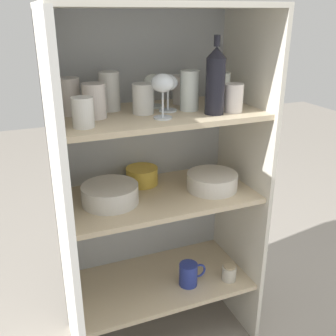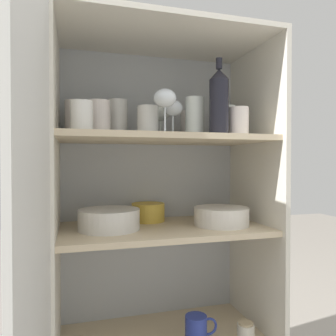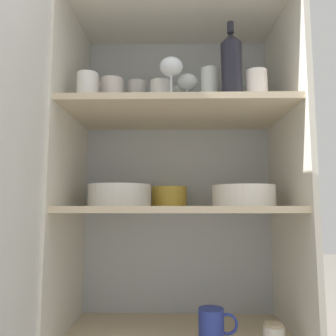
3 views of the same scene
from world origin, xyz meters
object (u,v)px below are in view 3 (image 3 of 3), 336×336
(plate_stack_white, at_px, (120,195))
(mixing_bowl_large, at_px, (243,195))
(serving_bowl_small, at_px, (169,196))
(coffee_mug_primary, at_px, (212,326))
(storage_jar, at_px, (274,336))
(wine_bottle, at_px, (231,66))

(plate_stack_white, height_order, mixing_bowl_large, plate_stack_white)
(serving_bowl_small, height_order, coffee_mug_primary, serving_bowl_small)
(plate_stack_white, bearing_deg, storage_jar, -12.84)
(plate_stack_white, distance_m, serving_bowl_small, 0.21)
(wine_bottle, distance_m, coffee_mug_primary, 0.81)
(mixing_bowl_large, bearing_deg, coffee_mug_primary, -160.87)
(coffee_mug_primary, relative_size, storage_jar, 1.70)
(wine_bottle, xyz_separation_m, coffee_mug_primary, (-0.07, 0.03, -0.81))
(serving_bowl_small, distance_m, coffee_mug_primary, 0.46)
(mixing_bowl_large, bearing_deg, serving_bowl_small, 147.90)
(plate_stack_white, relative_size, storage_jar, 3.01)
(serving_bowl_small, bearing_deg, mixing_bowl_large, -32.10)
(coffee_mug_primary, bearing_deg, mixing_bowl_large, 19.13)
(plate_stack_white, bearing_deg, serving_bowl_small, 36.31)
(mixing_bowl_large, height_order, storage_jar, mixing_bowl_large)
(plate_stack_white, height_order, coffee_mug_primary, plate_stack_white)
(coffee_mug_primary, bearing_deg, wine_bottle, -21.24)
(plate_stack_white, relative_size, coffee_mug_primary, 1.77)
(coffee_mug_primary, height_order, storage_jar, coffee_mug_primary)
(plate_stack_white, distance_m, storage_jar, 0.64)
(mixing_bowl_large, xyz_separation_m, storage_jar, (0.06, -0.08, -0.41))
(coffee_mug_primary, xyz_separation_m, storage_jar, (0.17, -0.04, -0.02))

